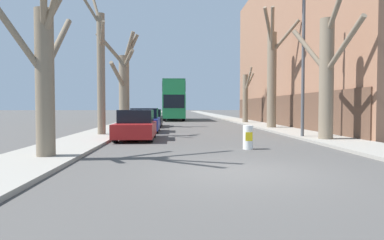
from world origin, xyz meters
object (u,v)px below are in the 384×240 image
(street_tree_left_2, at_px, (124,84))
(lamp_post, at_px, (301,49))
(street_tree_left_1, at_px, (100,69))
(parked_car_0, at_px, (136,126))
(street_tree_right_1, at_px, (272,74))
(traffic_bollard, at_px, (248,137))
(street_tree_left_0, at_px, (46,64))
(double_decker_bus, at_px, (174,98))
(street_tree_right_0, at_px, (327,74))
(parked_car_2, at_px, (151,118))
(street_tree_right_2, at_px, (246,96))
(parked_car_1, at_px, (145,121))

(street_tree_left_2, bearing_deg, lamp_post, -45.46)
(street_tree_left_1, relative_size, parked_car_0, 2.01)
(street_tree_right_1, distance_m, traffic_bollard, 12.79)
(street_tree_left_0, relative_size, street_tree_right_1, 0.83)
(street_tree_left_0, height_order, street_tree_left_1, street_tree_left_1)
(street_tree_left_0, distance_m, double_decker_bus, 30.87)
(parked_car_0, height_order, lamp_post, lamp_post)
(street_tree_right_1, height_order, lamp_post, street_tree_right_1)
(double_decker_bus, bearing_deg, street_tree_left_1, -100.16)
(street_tree_left_0, bearing_deg, street_tree_right_0, 24.12)
(double_decker_bus, relative_size, parked_car_2, 2.20)
(street_tree_right_0, bearing_deg, street_tree_right_2, 90.32)
(street_tree_left_1, distance_m, double_decker_bus, 22.76)
(street_tree_left_2, height_order, street_tree_right_1, street_tree_right_1)
(parked_car_2, bearing_deg, street_tree_left_0, -96.61)
(parked_car_0, bearing_deg, street_tree_left_0, -107.71)
(street_tree_right_1, relative_size, parked_car_1, 2.11)
(street_tree_left_2, bearing_deg, parked_car_1, -69.36)
(street_tree_right_0, height_order, street_tree_right_2, street_tree_right_0)
(street_tree_right_2, distance_m, parked_car_0, 18.17)
(parked_car_0, height_order, parked_car_2, parked_car_0)
(lamp_post, bearing_deg, traffic_bollard, -130.90)
(parked_car_0, xyz_separation_m, parked_car_1, (-0.00, 5.14, 0.02))
(double_decker_bus, height_order, parked_car_0, double_decker_bus)
(street_tree_left_2, xyz_separation_m, lamp_post, (10.39, -10.56, 1.08))
(street_tree_right_1, relative_size, traffic_bollard, 9.15)
(street_tree_right_2, distance_m, parked_car_1, 13.94)
(street_tree_left_0, distance_m, traffic_bollard, 7.44)
(lamp_post, distance_m, traffic_bollard, 6.88)
(street_tree_right_0, relative_size, lamp_post, 0.86)
(street_tree_right_0, xyz_separation_m, parked_car_1, (-8.91, 6.51, -2.43))
(parked_car_0, bearing_deg, street_tree_right_1, 40.01)
(street_tree_right_2, bearing_deg, double_decker_bus, 128.78)
(street_tree_left_0, distance_m, street_tree_right_2, 24.54)
(street_tree_right_0, distance_m, traffic_bollard, 5.68)
(street_tree_left_0, bearing_deg, street_tree_left_1, 90.72)
(street_tree_right_1, height_order, parked_car_0, street_tree_right_1)
(traffic_bollard, bearing_deg, street_tree_left_2, 114.64)
(double_decker_bus, xyz_separation_m, parked_car_1, (-1.91, -19.23, -1.89))
(street_tree_left_2, bearing_deg, parked_car_0, -78.90)
(street_tree_left_1, bearing_deg, street_tree_right_1, 26.55)
(street_tree_right_1, relative_size, double_decker_bus, 0.83)
(lamp_post, bearing_deg, parked_car_0, -178.83)
(street_tree_right_2, relative_size, parked_car_1, 1.35)
(double_decker_bus, distance_m, lamp_post, 25.10)
(street_tree_left_2, bearing_deg, street_tree_right_1, -16.21)
(street_tree_left_1, xyz_separation_m, lamp_post, (10.39, -1.82, 0.88))
(street_tree_right_2, relative_size, parked_car_2, 1.17)
(street_tree_left_2, height_order, traffic_bollard, street_tree_left_2)
(lamp_post, bearing_deg, street_tree_right_2, 88.08)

